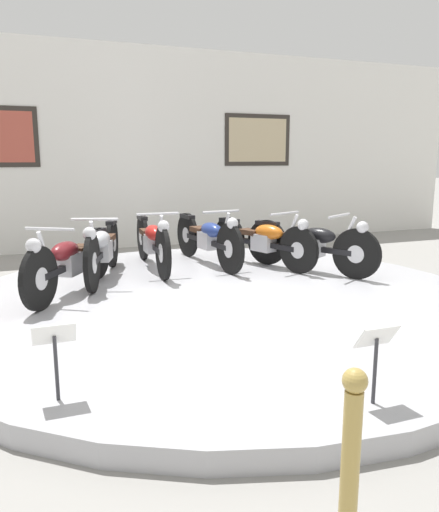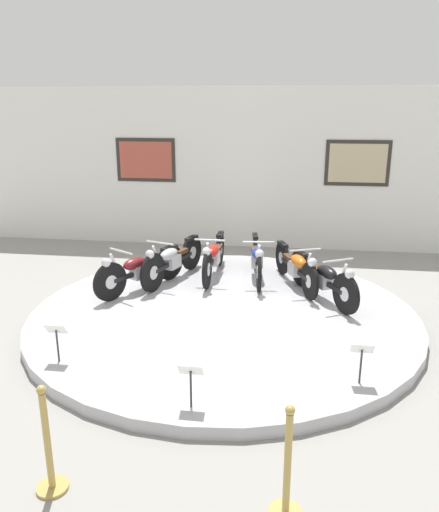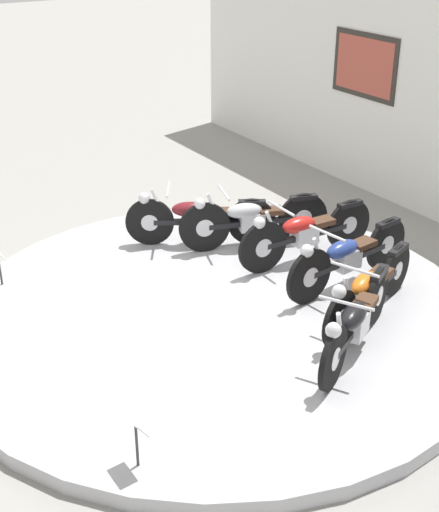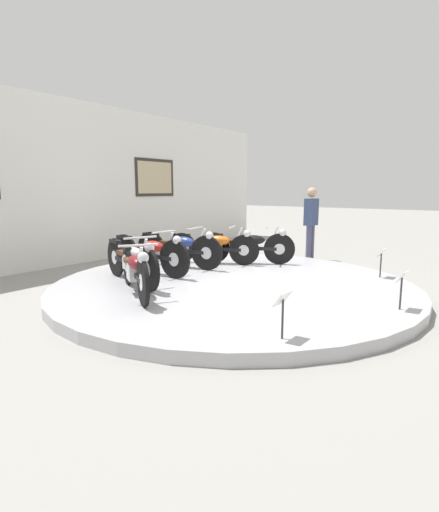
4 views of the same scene
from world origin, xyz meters
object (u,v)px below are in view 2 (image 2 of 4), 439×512
Objects in this scene: motorcycle_black at (323,277)px; info_placard_front_left at (56,334)px; motorcycle_silver at (172,259)px; stanchion_post_left_of_entry at (49,456)px; motorcycle_maroon at (140,269)px; info_placard_front_right at (362,354)px; motorcycle_orange at (296,266)px; motorcycle_blue at (257,258)px; info_placard_front_centre at (191,376)px; stanchion_post_right_of_entry at (287,479)px; motorcycle_red at (214,256)px.

motorcycle_black reaches higher than info_placard_front_left.
stanchion_post_left_of_entry is at bearing -88.93° from motorcycle_silver.
motorcycle_maroon is at bearing -127.47° from motorcycle_silver.
info_placard_front_left is 2.06m from stanchion_post_left_of_entry.
motorcycle_maroon is 4.23m from info_placard_front_right.
info_placard_front_left is at bearing -142.62° from motorcycle_black.
motorcycle_orange is 4.29m from info_placard_front_left.
info_placard_front_centre is (-0.40, -4.20, -0.03)m from motorcycle_blue.
info_placard_front_right is (0.28, -2.57, -0.02)m from motorcycle_black.
stanchion_post_right_of_entry is at bearing 0.00° from stanchion_post_left_of_entry.
stanchion_post_left_of_entry and stanchion_post_right_of_entry have the same top height.
info_placard_front_right is 2.06m from stanchion_post_right_of_entry.
info_placard_front_left is at bearing -133.07° from motorcycle_orange.
info_placard_front_centre is at bearing -158.01° from info_placard_front_right.
motorcycle_orange reaches higher than info_placard_front_left.
stanchion_post_left_of_entry is at bearing -131.25° from info_placard_front_centre.
motorcycle_silver is 4.03m from info_placard_front_centre.
motorcycle_blue reaches higher than info_placard_front_centre.
motorcycle_red reaches higher than info_placard_front_right.
motorcycle_blue is (1.51, 0.32, -0.00)m from motorcycle_silver.
motorcycle_blue is 5.39m from stanchion_post_right_of_entry.
motorcycle_silver reaches higher than motorcycle_maroon.
motorcycle_blue is 1.96× the size of stanchion_post_left_of_entry.
motorcycle_red is 1.15× the size of motorcycle_black.
stanchion_post_left_of_entry is at bearing -146.31° from info_placard_front_right.
motorcycle_orange is (2.65, 0.57, -0.01)m from motorcycle_maroon.
motorcycle_red reaches higher than motorcycle_maroon.
motorcycle_black is 4.23m from info_placard_front_left.
info_placard_front_right is at bearing -37.39° from motorcycle_maroon.
motorcycle_maroon reaches higher than info_placard_front_right.
motorcycle_red is (1.14, 0.89, 0.01)m from motorcycle_maroon.
stanchion_post_right_of_entry reaches higher than motorcycle_black.
motorcycle_orange is at bearing 74.03° from info_placard_front_centre.
info_placard_front_centre is 1.54m from stanchion_post_right_of_entry.
motorcycle_black is at bearing 60.23° from stanchion_post_left_of_entry.
stanchion_post_right_of_entry is at bearing -75.24° from motorcycle_red.
motorcycle_maroon is at bearing -155.37° from motorcycle_blue.
motorcycle_blue is (1.94, 0.89, 0.01)m from motorcycle_maroon.
motorcycle_maroon is at bearing 114.98° from info_placard_front_centre.
motorcycle_orange is at bearing 46.93° from info_placard_front_left.
info_placard_front_centre is at bearing -65.02° from motorcycle_maroon.
motorcycle_red is 0.80m from motorcycle_blue.
info_placard_front_right is at bearing -67.68° from motorcycle_blue.
info_placard_front_centre is (-1.54, -3.31, -0.02)m from motorcycle_black.
motorcycle_silver is 5.46m from stanchion_post_right_of_entry.
motorcycle_silver is 4.29m from info_placard_front_right.
info_placard_front_right is at bearing 0.00° from info_placard_front_left.
motorcycle_black is 3.44× the size of info_placard_front_centre.
motorcycle_maroon is at bearing -167.96° from motorcycle_orange.
info_placard_front_right is at bearing 21.99° from info_placard_front_centre.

